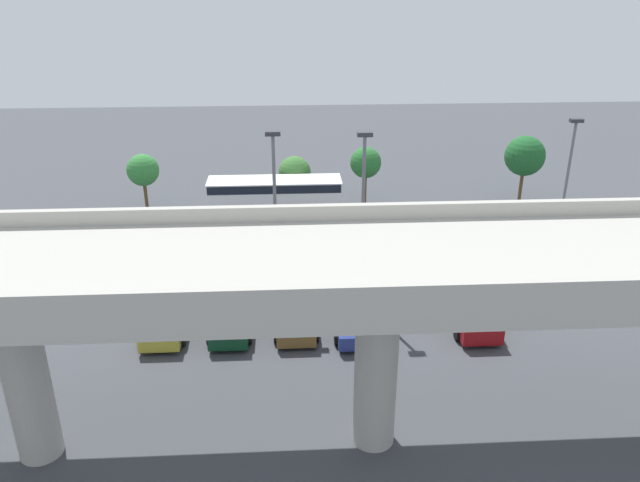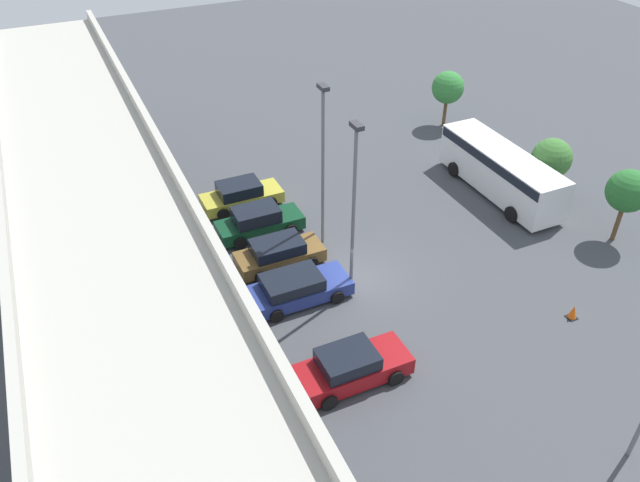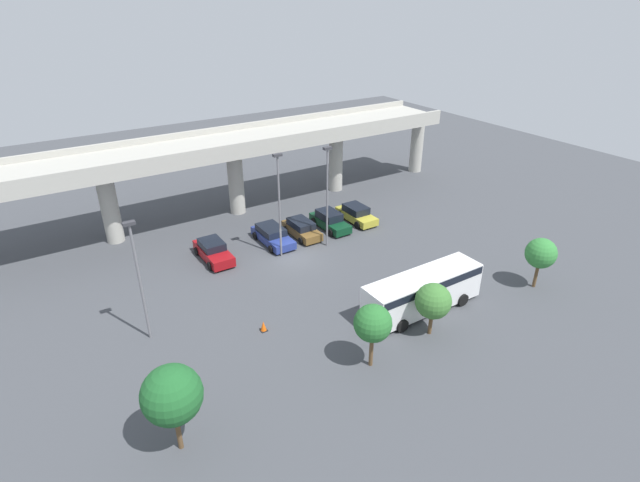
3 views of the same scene
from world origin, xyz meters
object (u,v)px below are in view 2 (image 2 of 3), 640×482
(parked_car_4, at_px, (241,195))
(lamp_post_mid_lot, at_px, (323,157))
(parked_car_0, at_px, (351,367))
(tree_front_right, at_px, (552,158))
(parked_car_1, at_px, (297,288))
(tree_front_centre, at_px, (628,191))
(tree_front_far_right, at_px, (448,88))
(traffic_cone, at_px, (573,312))
(lamp_post_by_overpass, at_px, (354,202))
(shuttle_bus, at_px, (501,169))
(parked_car_2, at_px, (279,254))
(parked_car_3, at_px, (259,222))

(parked_car_4, height_order, lamp_post_mid_lot, lamp_post_mid_lot)
(parked_car_0, height_order, tree_front_right, tree_front_right)
(parked_car_1, height_order, tree_front_centre, tree_front_centre)
(tree_front_right, relative_size, tree_front_far_right, 0.92)
(parked_car_4, distance_m, lamp_post_mid_lot, 7.19)
(lamp_post_mid_lot, relative_size, traffic_cone, 12.30)
(parked_car_4, height_order, lamp_post_by_overpass, lamp_post_by_overpass)
(parked_car_4, bearing_deg, tree_front_far_right, 14.17)
(shuttle_bus, bearing_deg, parked_car_0, 122.82)
(parked_car_1, xyz_separation_m, tree_front_far_right, (12.86, -16.69, 2.08))
(tree_front_centre, bearing_deg, parked_car_1, 81.54)
(lamp_post_mid_lot, bearing_deg, shuttle_bus, -88.92)
(parked_car_1, relative_size, parked_car_2, 1.11)
(shuttle_bus, xyz_separation_m, lamp_post_mid_lot, (-0.22, 11.39, 3.40))
(shuttle_bus, height_order, lamp_post_by_overpass, lamp_post_by_overpass)
(lamp_post_mid_lot, height_order, tree_front_far_right, lamp_post_mid_lot)
(shuttle_bus, distance_m, tree_front_centre, 7.02)
(tree_front_right, bearing_deg, tree_front_centre, -176.09)
(parked_car_2, distance_m, shuttle_bus, 14.23)
(shuttle_bus, distance_m, tree_front_far_right, 9.37)
(parked_car_4, height_order, traffic_cone, parked_car_4)
(parked_car_0, xyz_separation_m, parked_car_1, (5.39, 0.05, -0.05))
(shuttle_bus, relative_size, lamp_post_mid_lot, 1.02)
(parked_car_2, bearing_deg, tree_front_right, -1.06)
(parked_car_4, xyz_separation_m, tree_front_far_right, (4.14, -16.41, 2.05))
(lamp_post_mid_lot, bearing_deg, tree_front_far_right, -56.02)
(parked_car_2, distance_m, parked_car_4, 5.94)
(parked_car_1, bearing_deg, parked_car_0, -89.42)
(shuttle_bus, relative_size, tree_front_centre, 2.17)
(parked_car_1, relative_size, parked_car_4, 1.07)
(parked_car_1, height_order, lamp_post_mid_lot, lamp_post_mid_lot)
(traffic_cone, bearing_deg, parked_car_1, 59.55)
(parked_car_2, relative_size, parked_car_4, 0.96)
(parked_car_1, bearing_deg, tree_front_far_right, 37.61)
(lamp_post_mid_lot, relative_size, tree_front_right, 2.41)
(parked_car_3, relative_size, lamp_post_mid_lot, 0.53)
(parked_car_4, height_order, shuttle_bus, shuttle_bus)
(shuttle_bus, bearing_deg, lamp_post_mid_lot, 91.08)
(tree_front_right, bearing_deg, lamp_post_by_overpass, 101.98)
(lamp_post_by_overpass, xyz_separation_m, tree_front_right, (3.00, -14.13, -2.59))
(parked_car_2, xyz_separation_m, lamp_post_by_overpass, (-3.30, -2.29, 4.32))
(parked_car_2, bearing_deg, traffic_cone, -40.87)
(parked_car_0, bearing_deg, lamp_post_mid_lot, 71.95)
(parked_car_2, bearing_deg, lamp_post_by_overpass, -55.23)
(parked_car_4, bearing_deg, parked_car_0, -90.91)
(tree_front_right, bearing_deg, shuttle_bus, 58.79)
(lamp_post_mid_lot, distance_m, tree_front_far_right, 16.66)
(shuttle_bus, bearing_deg, traffic_cone, 160.12)
(lamp_post_by_overpass, height_order, tree_front_centre, lamp_post_by_overpass)
(parked_car_1, height_order, parked_car_3, parked_car_3)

